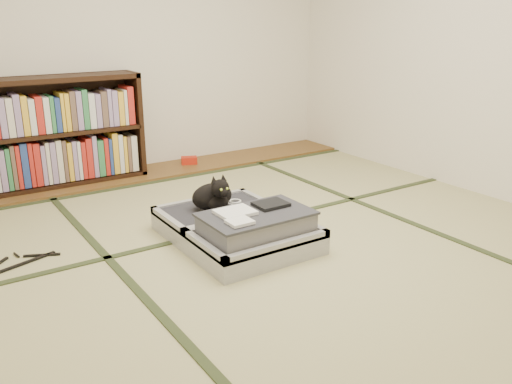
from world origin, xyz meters
TOP-DOWN VIEW (x-y plane):
  - floor at (0.00, 0.00)m, footprint 4.50×4.50m
  - wood_strip at (0.00, 2.00)m, footprint 4.00×0.50m
  - red_item at (0.37, 2.03)m, footprint 0.17×0.14m
  - room_shell at (0.00, 0.00)m, footprint 4.50×4.50m
  - tatami_borders at (0.00, 0.49)m, footprint 4.00×4.50m
  - bookcase at (-0.84, 2.07)m, footprint 1.44×0.33m
  - suitcase at (-0.21, 0.16)m, footprint 0.75×1.00m
  - cat at (-0.22, 0.45)m, footprint 0.33×0.34m
  - cable_coil at (-0.04, 0.48)m, footprint 0.10×0.10m
  - hanger at (-1.46, 0.62)m, footprint 0.45×0.27m

SIDE VIEW (x-z plane):
  - floor at x=0.00m, z-range 0.00..0.00m
  - tatami_borders at x=0.00m, z-range 0.00..0.01m
  - hanger at x=-1.46m, z-range 0.00..0.01m
  - wood_strip at x=0.00m, z-range 0.00..0.02m
  - red_item at x=0.37m, z-range 0.02..0.09m
  - suitcase at x=-0.21m, z-range -0.04..0.25m
  - cable_coil at x=-0.04m, z-range 0.14..0.17m
  - cat at x=-0.22m, z-range 0.11..0.38m
  - bookcase at x=-0.84m, z-range -0.01..0.92m
  - room_shell at x=0.00m, z-range -0.79..3.71m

